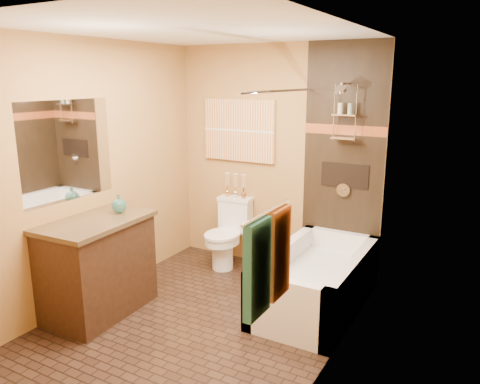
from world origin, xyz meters
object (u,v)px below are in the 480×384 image
Objects in this scene: toilet at (228,233)px; vanity at (98,266)px; sunset_painting at (239,130)px; bathtub at (316,285)px.

toilet is 1.61m from vanity.
sunset_painting is 1.15× the size of toilet.
bathtub is at bearing -25.16° from toilet.
vanity is (-0.47, -1.80, -1.10)m from sunset_painting.
toilet reaches higher than bathtub.
bathtub is 1.44× the size of vanity.
toilet is at bearing 159.68° from bathtub.
vanity is (-1.72, -1.08, 0.23)m from bathtub.
vanity reaches higher than bathtub.
toilet is at bearing 70.70° from vanity.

